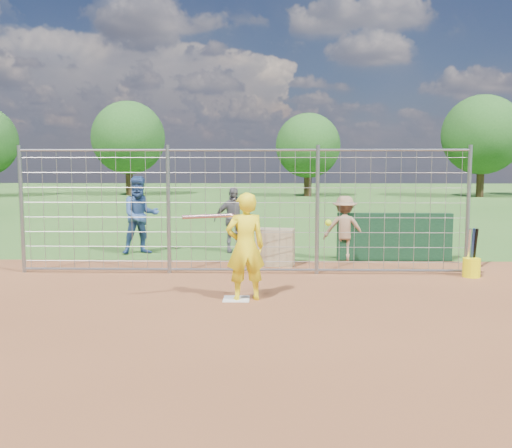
{
  "coord_description": "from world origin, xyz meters",
  "views": [
    {
      "loc": [
        0.56,
        -9.41,
        2.27
      ],
      "look_at": [
        0.3,
        0.8,
        1.15
      ],
      "focal_mm": 40.0,
      "sensor_mm": 36.0,
      "label": 1
    }
  ],
  "objects_px": {
    "bystander_a": "(140,215)",
    "bucket_with_bats": "(472,265)",
    "batter": "(245,247)",
    "equipment_bin": "(275,247)",
    "bystander_b": "(233,220)",
    "bystander_c": "(344,228)"
  },
  "relations": [
    {
      "from": "batter",
      "to": "equipment_bin",
      "type": "xyz_separation_m",
      "value": [
        0.52,
        3.2,
        -0.49
      ]
    },
    {
      "from": "bystander_b",
      "to": "equipment_bin",
      "type": "xyz_separation_m",
      "value": [
        1.05,
        -1.78,
        -0.42
      ]
    },
    {
      "from": "bucket_with_bats",
      "to": "batter",
      "type": "bearing_deg",
      "value": -155.69
    },
    {
      "from": "bucket_with_bats",
      "to": "bystander_a",
      "type": "bearing_deg",
      "value": 159.43
    },
    {
      "from": "batter",
      "to": "bystander_c",
      "type": "bearing_deg",
      "value": -132.71
    },
    {
      "from": "bystander_b",
      "to": "bystander_c",
      "type": "distance_m",
      "value": 2.88
    },
    {
      "from": "bystander_b",
      "to": "bucket_with_bats",
      "type": "xyz_separation_m",
      "value": [
        4.9,
        -3.0,
        -0.58
      ]
    },
    {
      "from": "bystander_a",
      "to": "bucket_with_bats",
      "type": "height_order",
      "value": "bystander_a"
    },
    {
      "from": "bystander_a",
      "to": "bystander_c",
      "type": "xyz_separation_m",
      "value": [
        4.9,
        -0.84,
        -0.21
      ]
    },
    {
      "from": "equipment_bin",
      "to": "batter",
      "type": "bearing_deg",
      "value": -90.47
    },
    {
      "from": "equipment_bin",
      "to": "bystander_c",
      "type": "bearing_deg",
      "value": 30.42
    },
    {
      "from": "bucket_with_bats",
      "to": "equipment_bin",
      "type": "bearing_deg",
      "value": 162.43
    },
    {
      "from": "bystander_a",
      "to": "bystander_b",
      "type": "distance_m",
      "value": 2.29
    },
    {
      "from": "bystander_a",
      "to": "bucket_with_bats",
      "type": "xyz_separation_m",
      "value": [
        7.17,
        -2.69,
        -0.71
      ]
    },
    {
      "from": "batter",
      "to": "bystander_a",
      "type": "relative_size",
      "value": 0.93
    },
    {
      "from": "bystander_a",
      "to": "bystander_b",
      "type": "bearing_deg",
      "value": -15.35
    },
    {
      "from": "bystander_c",
      "to": "bucket_with_bats",
      "type": "bearing_deg",
      "value": 147.68
    },
    {
      "from": "batter",
      "to": "equipment_bin",
      "type": "relative_size",
      "value": 2.22
    },
    {
      "from": "bystander_b",
      "to": "bystander_c",
      "type": "bearing_deg",
      "value": -33.22
    },
    {
      "from": "batter",
      "to": "bystander_a",
      "type": "distance_m",
      "value": 5.44
    },
    {
      "from": "bystander_b",
      "to": "bucket_with_bats",
      "type": "relative_size",
      "value": 1.68
    },
    {
      "from": "batter",
      "to": "equipment_bin",
      "type": "height_order",
      "value": "batter"
    }
  ]
}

